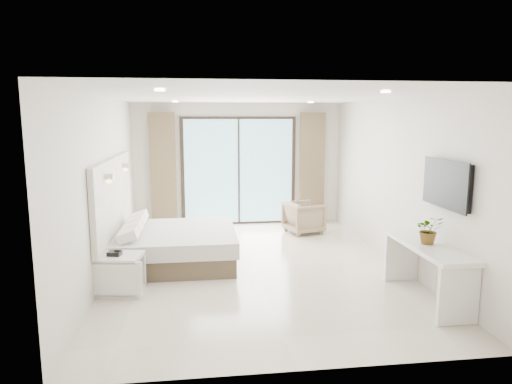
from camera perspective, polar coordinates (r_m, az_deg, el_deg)
ground at (r=7.46m, az=0.02°, el=-9.33°), size 6.20×6.20×0.00m
room_shell at (r=7.85m, az=-2.13°, el=3.42°), size 4.62×6.22×2.72m
bed at (r=7.70m, az=-10.23°, el=-6.64°), size 1.97×1.88×0.69m
nightstand at (r=6.60m, az=-16.64°, el=-9.79°), size 0.66×0.57×0.53m
phone at (r=6.50m, az=-17.27°, el=-7.34°), size 0.20×0.17×0.06m
console_desk at (r=6.40m, az=20.63°, el=-7.82°), size 0.52×1.66×0.77m
plant at (r=6.31m, az=20.80°, el=-4.79°), size 0.41×0.44×0.29m
armchair at (r=9.57m, az=6.03°, el=-3.00°), size 0.82×0.85×0.71m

